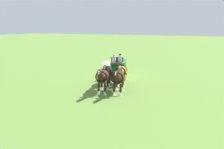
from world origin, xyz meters
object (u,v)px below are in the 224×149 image
Objects in this scene: draft_horse_lead_off at (103,77)px; draft_horse_rear_near at (121,72)px; show_wagon at (118,66)px; draft_horse_rear_off at (108,71)px; draft_horse_lead_near at (118,77)px.

draft_horse_rear_near is at bearing 168.65° from draft_horse_lead_off.
draft_horse_rear_off is at bearing 5.09° from show_wagon.
draft_horse_lead_off is (2.49, 0.68, 0.07)m from draft_horse_rear_off.
draft_horse_rear_near is 1.00× the size of draft_horse_rear_off.
draft_horse_rear_near is 2.59m from draft_horse_lead_near.
draft_horse_rear_near is (3.32, 1.58, 0.11)m from show_wagon.
show_wagon reaches higher than draft_horse_rear_off.
draft_horse_rear_near is at bearing -164.77° from draft_horse_lead_near.
show_wagon is at bearing -158.80° from draft_horse_lead_near.
draft_horse_lead_near reaches higher than draft_horse_rear_off.
draft_horse_rear_near is 0.95× the size of draft_horse_lead_near.
draft_horse_rear_off is at bearing -164.77° from draft_horse_lead_off.
draft_horse_rear_off is 2.58m from draft_horse_lead_off.
draft_horse_lead_off is (0.35, -1.25, 0.01)m from draft_horse_lead_near.
show_wagon is 6.25m from draft_horse_lead_near.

